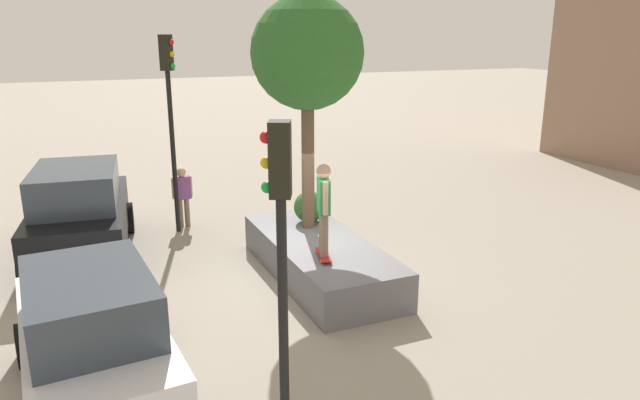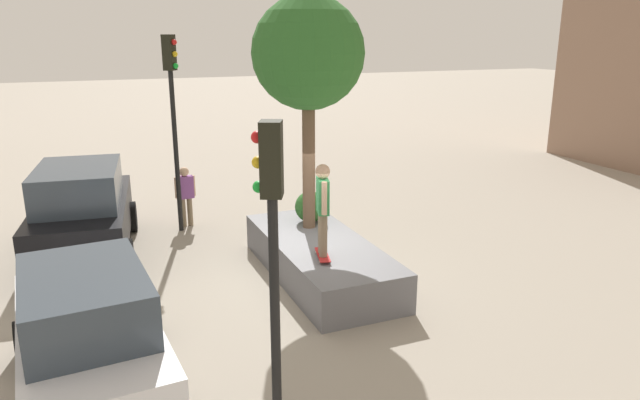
{
  "view_description": "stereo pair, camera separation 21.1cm",
  "coord_description": "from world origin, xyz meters",
  "px_view_note": "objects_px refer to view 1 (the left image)",
  "views": [
    {
      "loc": [
        -10.38,
        4.27,
        4.99
      ],
      "look_at": [
        0.17,
        -0.36,
        1.69
      ],
      "focal_mm": 32.64,
      "sensor_mm": 36.0,
      "label": 1
    },
    {
      "loc": [
        -10.46,
        4.07,
        4.99
      ],
      "look_at": [
        0.17,
        -0.36,
        1.69
      ],
      "focal_mm": 32.64,
      "sensor_mm": 36.0,
      "label": 2
    }
  ],
  "objects_px": {
    "traffic_light_median": "(281,233)",
    "skateboarder": "(324,203)",
    "sedan_parked": "(80,212)",
    "police_car": "(92,336)",
    "plaza_tree": "(307,55)",
    "pedestrian_crossing": "(182,193)",
    "planter_ledge": "(320,259)",
    "skateboard": "(324,255)",
    "traffic_light_corner": "(170,102)"
  },
  "relations": [
    {
      "from": "traffic_light_median",
      "to": "skateboarder",
      "type": "bearing_deg",
      "value": -30.52
    },
    {
      "from": "sedan_parked",
      "to": "skateboarder",
      "type": "bearing_deg",
      "value": -133.9
    },
    {
      "from": "police_car",
      "to": "plaza_tree",
      "type": "bearing_deg",
      "value": -52.25
    },
    {
      "from": "plaza_tree",
      "to": "sedan_parked",
      "type": "bearing_deg",
      "value": 64.64
    },
    {
      "from": "skateboarder",
      "to": "traffic_light_median",
      "type": "bearing_deg",
      "value": 149.48
    },
    {
      "from": "pedestrian_crossing",
      "to": "planter_ledge",
      "type": "bearing_deg",
      "value": -156.12
    },
    {
      "from": "skateboard",
      "to": "pedestrian_crossing",
      "type": "distance_m",
      "value": 5.67
    },
    {
      "from": "skateboarder",
      "to": "sedan_parked",
      "type": "height_order",
      "value": "skateboarder"
    },
    {
      "from": "plaza_tree",
      "to": "sedan_parked",
      "type": "height_order",
      "value": "plaza_tree"
    },
    {
      "from": "skateboarder",
      "to": "pedestrian_crossing",
      "type": "relative_size",
      "value": 1.1
    },
    {
      "from": "traffic_light_corner",
      "to": "skateboard",
      "type": "bearing_deg",
      "value": -159.61
    },
    {
      "from": "plaza_tree",
      "to": "traffic_light_corner",
      "type": "xyz_separation_m",
      "value": [
        3.23,
        2.35,
        -1.2
      ]
    },
    {
      "from": "plaza_tree",
      "to": "traffic_light_corner",
      "type": "height_order",
      "value": "plaza_tree"
    },
    {
      "from": "planter_ledge",
      "to": "police_car",
      "type": "height_order",
      "value": "police_car"
    },
    {
      "from": "planter_ledge",
      "to": "sedan_parked",
      "type": "distance_m",
      "value": 5.61
    },
    {
      "from": "traffic_light_median",
      "to": "pedestrian_crossing",
      "type": "distance_m",
      "value": 9.36
    },
    {
      "from": "pedestrian_crossing",
      "to": "sedan_parked",
      "type": "bearing_deg",
      "value": 117.42
    },
    {
      "from": "skateboard",
      "to": "pedestrian_crossing",
      "type": "height_order",
      "value": "pedestrian_crossing"
    },
    {
      "from": "planter_ledge",
      "to": "traffic_light_median",
      "type": "distance_m",
      "value": 5.81
    },
    {
      "from": "traffic_light_corner",
      "to": "traffic_light_median",
      "type": "bearing_deg",
      "value": 177.97
    },
    {
      "from": "police_car",
      "to": "traffic_light_corner",
      "type": "distance_m",
      "value": 7.7
    },
    {
      "from": "skateboarder",
      "to": "police_car",
      "type": "distance_m",
      "value": 4.76
    },
    {
      "from": "planter_ledge",
      "to": "sedan_parked",
      "type": "relative_size",
      "value": 0.96
    },
    {
      "from": "plaza_tree",
      "to": "police_car",
      "type": "bearing_deg",
      "value": 127.75
    },
    {
      "from": "skateboard",
      "to": "skateboarder",
      "type": "distance_m",
      "value": 1.05
    },
    {
      "from": "skateboarder",
      "to": "police_car",
      "type": "relative_size",
      "value": 0.42
    },
    {
      "from": "police_car",
      "to": "skateboarder",
      "type": "bearing_deg",
      "value": -67.05
    },
    {
      "from": "planter_ledge",
      "to": "traffic_light_median",
      "type": "xyz_separation_m",
      "value": [
        -4.64,
        2.52,
        2.41
      ]
    },
    {
      "from": "plaza_tree",
      "to": "pedestrian_crossing",
      "type": "distance_m",
      "value": 5.51
    },
    {
      "from": "skateboard",
      "to": "sedan_parked",
      "type": "relative_size",
      "value": 0.17
    },
    {
      "from": "skateboarder",
      "to": "pedestrian_crossing",
      "type": "xyz_separation_m",
      "value": [
        5.41,
        1.68,
        -0.96
      ]
    },
    {
      "from": "sedan_parked",
      "to": "pedestrian_crossing",
      "type": "xyz_separation_m",
      "value": [
        1.33,
        -2.56,
        -0.16
      ]
    },
    {
      "from": "skateboard",
      "to": "skateboarder",
      "type": "bearing_deg",
      "value": 90.0
    },
    {
      "from": "skateboarder",
      "to": "traffic_light_median",
      "type": "xyz_separation_m",
      "value": [
        -3.74,
        2.21,
        0.91
      ]
    },
    {
      "from": "sedan_parked",
      "to": "traffic_light_corner",
      "type": "relative_size",
      "value": 0.98
    },
    {
      "from": "planter_ledge",
      "to": "skateboarder",
      "type": "bearing_deg",
      "value": 160.45
    },
    {
      "from": "pedestrian_crossing",
      "to": "police_car",
      "type": "bearing_deg",
      "value": 160.13
    },
    {
      "from": "skateboard",
      "to": "traffic_light_corner",
      "type": "bearing_deg",
      "value": 20.39
    },
    {
      "from": "skateboard",
      "to": "sedan_parked",
      "type": "height_order",
      "value": "sedan_parked"
    },
    {
      "from": "planter_ledge",
      "to": "skateboard",
      "type": "distance_m",
      "value": 1.05
    },
    {
      "from": "police_car",
      "to": "sedan_parked",
      "type": "xyz_separation_m",
      "value": [
        5.91,
        -0.05,
        0.11
      ]
    },
    {
      "from": "skateboard",
      "to": "traffic_light_median",
      "type": "distance_m",
      "value": 4.77
    },
    {
      "from": "skateboarder",
      "to": "police_car",
      "type": "bearing_deg",
      "value": 112.95
    },
    {
      "from": "skateboarder",
      "to": "traffic_light_median",
      "type": "distance_m",
      "value": 4.44
    },
    {
      "from": "planter_ledge",
      "to": "skateboarder",
      "type": "relative_size",
      "value": 2.61
    },
    {
      "from": "plaza_tree",
      "to": "sedan_parked",
      "type": "xyz_separation_m",
      "value": [
        2.23,
        4.7,
        -3.47
      ]
    },
    {
      "from": "traffic_light_median",
      "to": "planter_ledge",
      "type": "bearing_deg",
      "value": -28.56
    },
    {
      "from": "skateboarder",
      "to": "plaza_tree",
      "type": "bearing_deg",
      "value": -13.68
    },
    {
      "from": "planter_ledge",
      "to": "plaza_tree",
      "type": "bearing_deg",
      "value": -7.97
    },
    {
      "from": "pedestrian_crossing",
      "to": "traffic_light_corner",
      "type": "bearing_deg",
      "value": 146.86
    }
  ]
}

